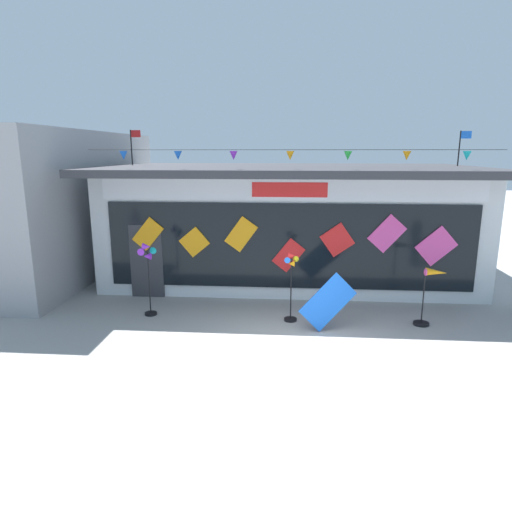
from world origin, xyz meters
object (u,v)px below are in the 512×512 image
at_px(display_kite_on_ground, 328,302).
at_px(wind_spinner_far_left, 148,265).
at_px(kite_shop_building, 289,220).
at_px(wind_spinner_center_left, 431,289).
at_px(wind_spinner_left, 291,280).

bearing_deg(display_kite_on_ground, wind_spinner_far_left, 172.08).
relative_size(kite_shop_building, wind_spinner_center_left, 8.16).
xyz_separation_m(wind_spinner_left, display_kite_on_ground, (0.82, -0.47, -0.35)).
relative_size(kite_shop_building, display_kite_on_ground, 9.16).
xyz_separation_m(wind_spinner_center_left, display_kite_on_ground, (-2.34, -0.47, -0.21)).
height_order(wind_spinner_center_left, display_kite_on_ground, wind_spinner_center_left).
xyz_separation_m(kite_shop_building, display_kite_on_ground, (0.90, -4.80, -1.11)).
height_order(wind_spinner_left, wind_spinner_center_left, wind_spinner_left).
bearing_deg(wind_spinner_far_left, kite_shop_building, 51.55).
xyz_separation_m(wind_spinner_left, wind_spinner_center_left, (3.16, 0.00, -0.14)).
bearing_deg(wind_spinner_center_left, wind_spinner_left, -179.98).
height_order(kite_shop_building, display_kite_on_ground, kite_shop_building).
distance_m(wind_spinner_far_left, display_kite_on_ground, 4.33).
bearing_deg(kite_shop_building, display_kite_on_ground, -79.41).
bearing_deg(wind_spinner_left, kite_shop_building, 91.06).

